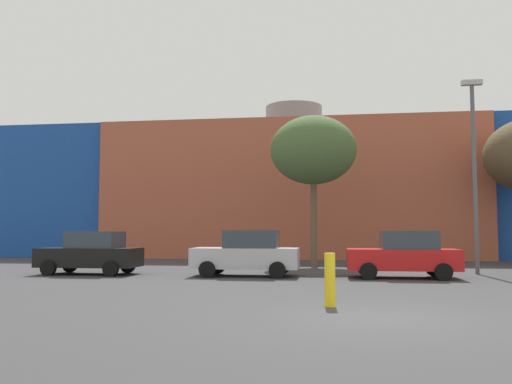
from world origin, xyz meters
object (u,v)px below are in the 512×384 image
Objects in this scene: parked_car_1 at (247,253)px; bare_tree_1 at (313,151)px; street_lamp at (474,163)px; parked_car_0 at (91,253)px; parked_car_2 at (404,255)px; bollard_yellow_0 at (330,280)px.

bare_tree_1 is (2.30, 6.10, 4.75)m from parked_car_1.
parked_car_1 is 9.67m from street_lamp.
street_lamp reaches higher than bare_tree_1.
parked_car_2 reaches higher than parked_car_0.
bare_tree_1 is 6.14× the size of bollard_yellow_0.
parked_car_2 is 8.45m from bare_tree_1.
bollard_yellow_0 is at bearing 140.47° from parked_car_0.
parked_car_2 is at bearing -61.05° from bare_tree_1.
parked_car_2 is 0.50× the size of street_lamp.
bare_tree_1 is (8.47, 6.10, 4.78)m from parked_car_0.
bollard_yellow_0 is at bearing 70.87° from parked_car_2.
parked_car_0 is 11.94m from bollard_yellow_0.
parked_car_0 is at bearing 140.47° from bollard_yellow_0.
parked_car_1 is 8.19m from bollard_yellow_0.
bare_tree_1 reaches higher than parked_car_0.
parked_car_1 is at bearing 180.00° from parked_car_0.
parked_car_2 is 0.53× the size of bare_tree_1.
street_lamp is at bearing -31.69° from bare_tree_1.
parked_car_2 is 3.27× the size of bollard_yellow_0.
street_lamp is (14.91, 2.12, 3.55)m from parked_car_0.
parked_car_1 is 1.01× the size of parked_car_2.
street_lamp is at bearing -171.89° from parked_car_0.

